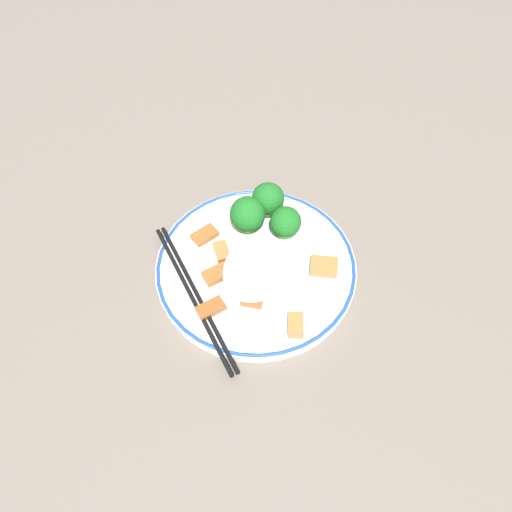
% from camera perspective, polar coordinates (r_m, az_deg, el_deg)
% --- Properties ---
extents(ground_plane, '(3.00, 3.00, 0.00)m').
position_cam_1_polar(ground_plane, '(0.67, 0.00, -1.63)').
color(ground_plane, '#665B51').
extents(plate, '(0.27, 0.27, 0.02)m').
position_cam_1_polar(plate, '(0.66, 0.00, -1.23)').
color(plate, white).
rests_on(plate, ground_plane).
extents(rice_mound, '(0.10, 0.08, 0.04)m').
position_cam_1_polar(rice_mound, '(0.63, -0.03, -1.40)').
color(rice_mound, white).
rests_on(rice_mound, plate).
extents(broccoli_back_left, '(0.04, 0.04, 0.05)m').
position_cam_1_polar(broccoli_back_left, '(0.67, 3.41, 3.85)').
color(broccoli_back_left, '#7FB756').
rests_on(broccoli_back_left, plate).
extents(broccoli_back_center, '(0.05, 0.05, 0.05)m').
position_cam_1_polar(broccoli_back_center, '(0.69, 1.38, 6.53)').
color(broccoli_back_center, '#7FB756').
rests_on(broccoli_back_center, plate).
extents(broccoli_back_right, '(0.05, 0.05, 0.06)m').
position_cam_1_polar(broccoli_back_right, '(0.67, -0.97, 4.77)').
color(broccoli_back_right, '#7FB756').
rests_on(broccoli_back_right, plate).
extents(meat_near_front, '(0.03, 0.04, 0.01)m').
position_cam_1_polar(meat_near_front, '(0.66, 7.76, -1.20)').
color(meat_near_front, '#9E6633').
rests_on(meat_near_front, plate).
extents(meat_near_left, '(0.03, 0.03, 0.01)m').
position_cam_1_polar(meat_near_left, '(0.63, -0.40, -4.82)').
color(meat_near_left, brown).
rests_on(meat_near_left, plate).
extents(meat_near_right, '(0.04, 0.04, 0.01)m').
position_cam_1_polar(meat_near_right, '(0.62, -5.19, -5.97)').
color(meat_near_right, brown).
rests_on(meat_near_right, plate).
extents(meat_near_back, '(0.04, 0.04, 0.01)m').
position_cam_1_polar(meat_near_back, '(0.65, -4.44, -2.07)').
color(meat_near_back, brown).
rests_on(meat_near_back, plate).
extents(meat_on_rice_edge, '(0.04, 0.04, 0.01)m').
position_cam_1_polar(meat_on_rice_edge, '(0.69, -5.88, 2.40)').
color(meat_on_rice_edge, brown).
rests_on(meat_on_rice_edge, plate).
extents(meat_mid_left, '(0.04, 0.03, 0.01)m').
position_cam_1_polar(meat_mid_left, '(0.67, -3.94, 0.43)').
color(meat_mid_left, '#9E6633').
rests_on(meat_mid_left, plate).
extents(meat_mid_right, '(0.03, 0.03, 0.01)m').
position_cam_1_polar(meat_mid_right, '(0.61, 4.54, -7.88)').
color(meat_mid_right, '#9E6633').
rests_on(meat_mid_right, plate).
extents(chopsticks, '(0.17, 0.18, 0.01)m').
position_cam_1_polar(chopsticks, '(0.64, -7.08, -4.49)').
color(chopsticks, black).
rests_on(chopsticks, plate).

